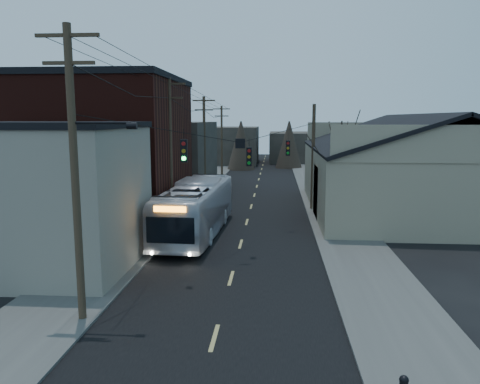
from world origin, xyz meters
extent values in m
plane|color=black|center=(0.00, 0.00, 0.00)|extent=(160.00, 160.00, 0.00)
cube|color=black|center=(0.00, 30.00, 0.01)|extent=(9.00, 110.00, 0.02)
cube|color=#474744|center=(-6.50, 30.00, 0.06)|extent=(4.00, 110.00, 0.12)
cube|color=#474744|center=(6.50, 30.00, 0.06)|extent=(4.00, 110.00, 0.12)
cube|color=gray|center=(-9.00, 9.00, 3.50)|extent=(8.00, 8.00, 7.00)
cube|color=black|center=(-10.00, 20.00, 5.00)|extent=(10.00, 12.00, 10.00)
cube|color=#2F2B25|center=(-9.50, 36.00, 3.50)|extent=(9.00, 14.00, 7.00)
cube|color=gray|center=(13.00, 25.00, 2.50)|extent=(16.00, 20.00, 5.00)
cube|color=black|center=(9.00, 25.00, 6.30)|extent=(8.16, 20.60, 2.86)
cube|color=black|center=(17.00, 25.00, 6.30)|extent=(8.16, 20.60, 2.86)
cube|color=#2F2B25|center=(-6.00, 65.00, 3.00)|extent=(10.00, 12.00, 6.00)
cube|color=#2F2B25|center=(7.00, 70.00, 2.50)|extent=(12.00, 14.00, 5.00)
cone|color=black|center=(6.50, 20.00, 3.60)|extent=(0.40, 0.40, 7.20)
cylinder|color=#382B1E|center=(-5.00, 3.00, 5.25)|extent=(0.28, 0.28, 10.50)
cube|color=#382B1E|center=(-5.00, 3.00, 10.10)|extent=(2.20, 0.12, 0.12)
cylinder|color=#382B1E|center=(-5.00, 18.00, 5.00)|extent=(0.28, 0.28, 10.00)
cube|color=#382B1E|center=(-5.00, 18.00, 9.60)|extent=(2.20, 0.12, 0.12)
cylinder|color=#382B1E|center=(-5.00, 33.00, 4.75)|extent=(0.28, 0.28, 9.50)
cube|color=#382B1E|center=(-5.00, 33.00, 9.10)|extent=(2.20, 0.12, 0.12)
cylinder|color=#382B1E|center=(-5.00, 48.00, 4.50)|extent=(0.28, 0.28, 9.00)
cube|color=#382B1E|center=(-5.00, 48.00, 8.60)|extent=(2.20, 0.12, 0.12)
cylinder|color=#382B1E|center=(5.00, 25.00, 4.25)|extent=(0.28, 0.28, 8.50)
cube|color=black|center=(-2.00, 7.50, 5.95)|extent=(0.28, 0.20, 1.00)
cube|color=black|center=(0.60, 12.00, 5.35)|extent=(0.28, 0.20, 1.00)
cube|color=black|center=(2.80, 18.00, 5.45)|extent=(0.28, 0.20, 1.00)
imported|color=silver|center=(-3.00, 16.00, 1.72)|extent=(3.41, 12.43, 3.43)
imported|color=#B6B9BF|center=(-3.26, 33.70, 0.78)|extent=(2.17, 4.89, 1.56)
sphere|color=black|center=(5.35, -1.36, 0.71)|extent=(0.24, 0.24, 0.24)
camera|label=1|loc=(1.99, -12.74, 7.33)|focal=35.00mm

